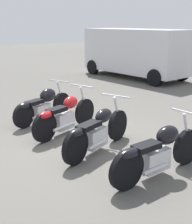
{
  "coord_description": "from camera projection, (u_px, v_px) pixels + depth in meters",
  "views": [
    {
      "loc": [
        5.36,
        -3.39,
        2.54
      ],
      "look_at": [
        0.0,
        0.34,
        0.65
      ],
      "focal_mm": 50.0,
      "sensor_mm": 36.0,
      "label": 1
    }
  ],
  "objects": [
    {
      "name": "ground_plane",
      "position": [
        83.0,
        143.0,
        6.8
      ],
      "size": [
        60.0,
        60.0,
        0.0
      ],
      "primitive_type": "plane",
      "color": "#5B5954"
    },
    {
      "name": "motorcycle_slot_2",
      "position": [
        97.0,
        131.0,
        6.23
      ],
      "size": [
        1.01,
        2.09,
        1.05
      ],
      "rotation": [
        0.0,
        0.0,
        0.37
      ],
      "color": "black",
      "rests_on": "ground_plane"
    },
    {
      "name": "parked_van",
      "position": [
        135.0,
        51.0,
        14.5
      ],
      "size": [
        5.35,
        2.44,
        2.23
      ],
      "rotation": [
        0.0,
        0.0,
        -1.48
      ],
      "color": "silver",
      "rests_on": "ground_plane"
    },
    {
      "name": "motorcycle_slot_0",
      "position": [
        43.0,
        105.0,
        8.2
      ],
      "size": [
        0.97,
        1.97,
        1.0
      ],
      "rotation": [
        0.0,
        0.0,
        0.36
      ],
      "color": "black",
      "rests_on": "ground_plane"
    },
    {
      "name": "motorcycle_slot_1",
      "position": [
        65.0,
        116.0,
        7.28
      ],
      "size": [
        0.97,
        2.04,
        1.05
      ],
      "rotation": [
        0.0,
        0.0,
        0.35
      ],
      "color": "black",
      "rests_on": "ground_plane"
    },
    {
      "name": "motorcycle_slot_3",
      "position": [
        158.0,
        152.0,
        5.22
      ],
      "size": [
        0.61,
        2.18,
        1.03
      ],
      "rotation": [
        0.0,
        0.0,
        0.06
      ],
      "color": "black",
      "rests_on": "ground_plane"
    }
  ]
}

